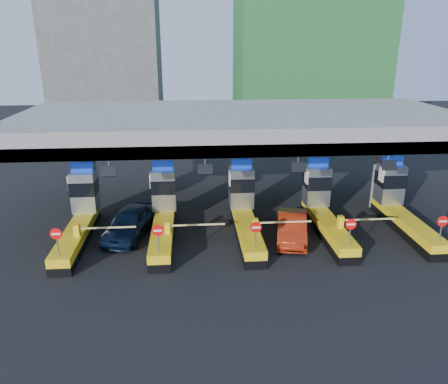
{
  "coord_description": "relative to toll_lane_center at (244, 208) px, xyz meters",
  "views": [
    {
      "loc": [
        -3.28,
        -24.97,
        11.27
      ],
      "look_at": [
        -1.28,
        0.0,
        2.61
      ],
      "focal_mm": 35.0,
      "sensor_mm": 36.0,
      "label": 1
    }
  ],
  "objects": [
    {
      "name": "red_car",
      "position": [
        2.65,
        -1.8,
        -0.61
      ],
      "size": [
        2.65,
        5.05,
        1.58
      ],
      "primitive_type": "imported",
      "rotation": [
        0.0,
        0.0,
        -0.21
      ],
      "color": "maroon",
      "rests_on": "ground"
    },
    {
      "name": "toll_canopy",
      "position": [
        -0.0,
        2.59,
        4.74
      ],
      "size": [
        28.0,
        12.09,
        7.0
      ],
      "color": "slate",
      "rests_on": "ground"
    },
    {
      "name": "toll_lane_far_left",
      "position": [
        -10.0,
        0.0,
        0.0
      ],
      "size": [
        4.43,
        8.0,
        4.16
      ],
      "color": "black",
      "rests_on": "ground"
    },
    {
      "name": "bg_building_scaffold",
      "position": [
        12.0,
        31.72,
        12.6
      ],
      "size": [
        18.0,
        12.0,
        28.0
      ],
      "primitive_type": "cube",
      "color": "#1E5926",
      "rests_on": "ground"
    },
    {
      "name": "toll_lane_center",
      "position": [
        0.0,
        0.0,
        0.0
      ],
      "size": [
        4.43,
        8.0,
        4.16
      ],
      "color": "black",
      "rests_on": "ground"
    },
    {
      "name": "toll_lane_far_right",
      "position": [
        10.0,
        0.0,
        0.0
      ],
      "size": [
        4.43,
        8.0,
        4.16
      ],
      "color": "black",
      "rests_on": "ground"
    },
    {
      "name": "bg_building_concrete",
      "position": [
        -14.0,
        35.72,
        7.6
      ],
      "size": [
        14.0,
        10.0,
        18.0
      ],
      "primitive_type": "cube",
      "color": "#4C4C49",
      "rests_on": "ground"
    },
    {
      "name": "ground",
      "position": [
        -0.0,
        -0.28,
        -1.4
      ],
      "size": [
        120.0,
        120.0,
        0.0
      ],
      "primitive_type": "plane",
      "color": "black",
      "rests_on": "ground"
    },
    {
      "name": "toll_lane_right",
      "position": [
        5.0,
        0.0,
        0.0
      ],
      "size": [
        4.43,
        8.0,
        4.16
      ],
      "color": "black",
      "rests_on": "ground"
    },
    {
      "name": "toll_lane_left",
      "position": [
        -5.0,
        0.0,
        0.0
      ],
      "size": [
        4.43,
        8.0,
        4.16
      ],
      "color": "black",
      "rests_on": "ground"
    },
    {
      "name": "van",
      "position": [
        -7.0,
        -0.52,
        -0.51
      ],
      "size": [
        3.36,
        5.6,
        1.78
      ],
      "primitive_type": "imported",
      "rotation": [
        0.0,
        0.0,
        -0.26
      ],
      "color": "black",
      "rests_on": "ground"
    }
  ]
}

